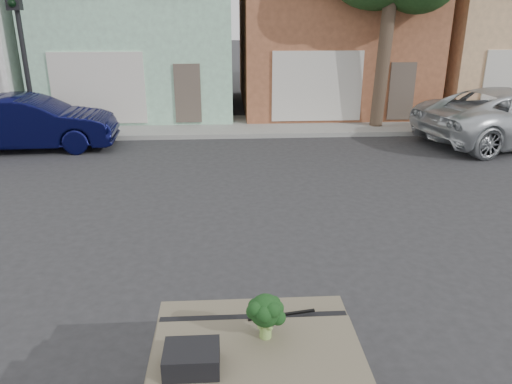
{
  "coord_description": "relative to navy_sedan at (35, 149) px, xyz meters",
  "views": [
    {
      "loc": [
        -0.24,
        -6.89,
        4.06
      ],
      "look_at": [
        0.21,
        0.5,
        1.3
      ],
      "focal_mm": 35.0,
      "sensor_mm": 36.0,
      "label": 1
    }
  ],
  "objects": [
    {
      "name": "ground_plane",
      "position": [
        6.06,
        -8.11,
        0.0
      ],
      "size": [
        120.0,
        120.0,
        0.0
      ],
      "primitive_type": "plane",
      "color": "#303033",
      "rests_on": "ground"
    },
    {
      "name": "sidewalk",
      "position": [
        6.06,
        2.39,
        0.07
      ],
      "size": [
        40.0,
        3.0,
        0.15
      ],
      "primitive_type": "cube",
      "color": "gray",
      "rests_on": "ground"
    },
    {
      "name": "townhouse_mint",
      "position": [
        2.56,
        6.39,
        3.77
      ],
      "size": [
        7.2,
        8.2,
        7.55
      ],
      "primitive_type": "cube",
      "color": "#A2D8B6",
      "rests_on": "ground"
    },
    {
      "name": "townhouse_tan",
      "position": [
        10.06,
        6.39,
        3.77
      ],
      "size": [
        7.2,
        8.2,
        7.55
      ],
      "primitive_type": "cube",
      "color": "#9A593B",
      "rests_on": "ground"
    },
    {
      "name": "townhouse_beige",
      "position": [
        17.56,
        6.39,
        3.77
      ],
      "size": [
        7.2,
        8.2,
        7.55
      ],
      "primitive_type": "cube",
      "color": "tan",
      "rests_on": "ground"
    },
    {
      "name": "navy_sedan",
      "position": [
        0.0,
        0.0,
        0.0
      ],
      "size": [
        5.0,
        2.0,
        1.62
      ],
      "primitive_type": "imported",
      "rotation": [
        0.0,
        0.0,
        1.63
      ],
      "color": "black",
      "rests_on": "ground"
    },
    {
      "name": "silver_pickup",
      "position": [
        14.8,
        -0.13,
        0.0
      ],
      "size": [
        6.71,
        4.39,
        1.72
      ],
      "primitive_type": "imported",
      "rotation": [
        0.0,
        0.0,
        1.84
      ],
      "color": "silver",
      "rests_on": "ground"
    },
    {
      "name": "traffic_signal",
      "position": [
        -0.44,
        1.39,
        2.55
      ],
      "size": [
        0.4,
        0.4,
        5.1
      ],
      "primitive_type": "cube",
      "color": "black",
      "rests_on": "ground"
    },
    {
      "name": "tree_near",
      "position": [
        11.06,
        1.69,
        4.25
      ],
      "size": [
        4.4,
        4.0,
        8.5
      ],
      "primitive_type": "cube",
      "color": "#1D3E19",
      "rests_on": "ground"
    },
    {
      "name": "instrument_hump",
      "position": [
        5.48,
        -11.46,
        1.22
      ],
      "size": [
        0.48,
        0.38,
        0.2
      ],
      "primitive_type": "cube",
      "color": "black",
      "rests_on": "car_dashboard"
    },
    {
      "name": "wiper_arm",
      "position": [
        6.34,
        -10.73,
        1.13
      ],
      "size": [
        0.69,
        0.15,
        0.02
      ],
      "primitive_type": "cube",
      "rotation": [
        0.0,
        0.0,
        0.17
      ],
      "color": "black",
      "rests_on": "car_dashboard"
    },
    {
      "name": "broccoli",
      "position": [
        6.15,
        -11.06,
        1.35
      ],
      "size": [
        0.46,
        0.46,
        0.46
      ],
      "primitive_type": "cube",
      "rotation": [
        0.0,
        0.0,
        1.31
      ],
      "color": "black",
      "rests_on": "car_dashboard"
    }
  ]
}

